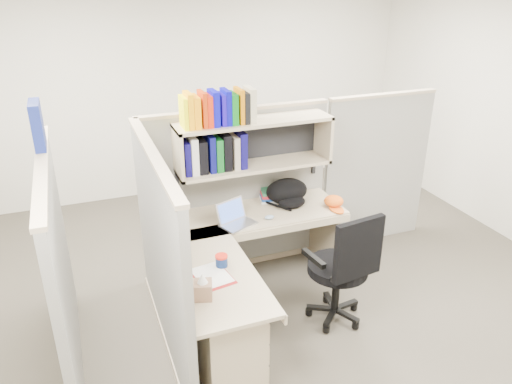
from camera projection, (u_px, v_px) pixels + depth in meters
name	position (u px, v px, depth m)	size (l,w,h in m)	color
ground	(272.00, 316.00, 4.32)	(6.00, 6.00, 0.00)	#37332B
room_shell	(275.00, 138.00, 3.66)	(6.00, 6.00, 6.00)	beige
cubicle	(213.00, 208.00, 4.22)	(3.79, 1.84, 1.95)	slate
desk	(237.00, 304.00, 3.77)	(1.74, 1.75, 0.73)	tan
laptop	(238.00, 214.00, 4.27)	(0.29, 0.29, 0.21)	#B4B3B8
backpack	(289.00, 193.00, 4.64)	(0.40, 0.31, 0.24)	black
orange_cap	(334.00, 201.00, 4.64)	(0.18, 0.21, 0.10)	#D85512
snack_canister	(222.00, 260.00, 3.70)	(0.09, 0.09, 0.09)	#0E2151
tissue_box	(203.00, 286.00, 3.32)	(0.12, 0.12, 0.19)	#936D53
mouse	(269.00, 217.00, 4.41)	(0.09, 0.06, 0.03)	#7C93B0
paper_cup	(238.00, 205.00, 4.58)	(0.06, 0.06, 0.09)	silver
book_stack	(268.00, 195.00, 4.77)	(0.15, 0.20, 0.10)	gray
loose_paper	(212.00, 275.00, 3.60)	(0.23, 0.30, 0.00)	white
task_chair	(340.00, 284.00, 4.12)	(0.58, 0.53, 1.05)	black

